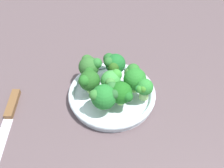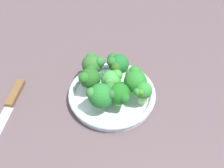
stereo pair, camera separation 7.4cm
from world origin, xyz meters
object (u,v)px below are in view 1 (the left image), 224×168
at_px(broccoli_floret_3, 114,64).
at_px(knife, 8,118).
at_px(bowl, 112,95).
at_px(broccoli_floret_5, 89,80).
at_px(broccoli_floret_4, 89,66).
at_px(broccoli_floret_0, 121,93).
at_px(broccoli_floret_6, 112,80).
at_px(broccoli_floret_2, 144,88).
at_px(broccoli_floret_7, 104,96).
at_px(broccoli_floret_1, 134,77).

distance_m(broccoli_floret_3, knife, 0.32).
bearing_deg(bowl, broccoli_floret_5, -16.13).
relative_size(broccoli_floret_3, broccoli_floret_4, 0.96).
relative_size(broccoli_floret_0, broccoli_floret_6, 1.01).
xyz_separation_m(broccoli_floret_4, broccoli_floret_5, (0.01, 0.05, -0.00)).
bearing_deg(broccoli_floret_2, broccoli_floret_7, 2.35).
bearing_deg(broccoli_floret_6, broccoli_floret_4, -54.13).
bearing_deg(broccoli_floret_4, broccoli_floret_3, 176.62).
xyz_separation_m(broccoli_floret_5, broccoli_floret_6, (-0.06, 0.01, 0.00)).
height_order(broccoli_floret_7, knife, broccoli_floret_7).
xyz_separation_m(broccoli_floret_1, knife, (0.35, 0.01, -0.06)).
bearing_deg(broccoli_floret_1, broccoli_floret_7, 26.47).
bearing_deg(broccoli_floret_6, knife, 2.11).
bearing_deg(broccoli_floret_2, bowl, -29.33).
relative_size(broccoli_floret_6, broccoli_floret_7, 0.94).
relative_size(broccoli_floret_3, knife, 0.26).
xyz_separation_m(broccoli_floret_3, broccoli_floret_6, (0.02, 0.06, 0.00)).
distance_m(broccoli_floret_0, broccoli_floret_3, 0.11).
bearing_deg(broccoli_floret_0, broccoli_floret_1, -135.86).
relative_size(broccoli_floret_3, broccoli_floret_5, 0.97).
height_order(broccoli_floret_1, broccoli_floret_4, same).
distance_m(broccoli_floret_2, knife, 0.37).
distance_m(broccoli_floret_1, broccoli_floret_4, 0.13).
bearing_deg(bowl, broccoli_floret_6, -90.78).
bearing_deg(broccoli_floret_4, bowl, 124.53).
height_order(broccoli_floret_2, knife, broccoli_floret_2).
height_order(broccoli_floret_3, broccoli_floret_7, broccoli_floret_7).
xyz_separation_m(bowl, broccoli_floret_0, (-0.01, 0.05, 0.05)).
relative_size(bowl, broccoli_floret_0, 3.51).
bearing_deg(broccoli_floret_3, broccoli_floret_7, 64.22).
xyz_separation_m(broccoli_floret_0, knife, (0.30, -0.04, -0.06)).
relative_size(bowl, broccoli_floret_4, 3.44).
height_order(broccoli_floret_0, broccoli_floret_3, broccoli_floret_0).
relative_size(broccoli_floret_0, broccoli_floret_1, 0.97).
xyz_separation_m(broccoli_floret_1, broccoli_floret_4, (0.11, -0.07, 0.00)).
bearing_deg(broccoli_floret_6, broccoli_floret_5, -13.07).
height_order(broccoli_floret_0, broccoli_floret_6, same).
bearing_deg(broccoli_floret_4, broccoli_floret_6, 125.87).
bearing_deg(broccoli_floret_6, broccoli_floret_3, -108.83).
relative_size(broccoli_floret_1, knife, 0.27).
bearing_deg(broccoli_floret_0, bowl, -74.38).
height_order(broccoli_floret_4, broccoli_floret_5, broccoli_floret_4).
relative_size(broccoli_floret_7, knife, 0.28).
bearing_deg(broccoli_floret_2, broccoli_floret_3, -63.52).
bearing_deg(knife, broccoli_floret_4, -161.95).
xyz_separation_m(broccoli_floret_2, broccoli_floret_7, (0.11, 0.00, 0.00)).
bearing_deg(broccoli_floret_4, broccoli_floret_2, 137.70).
bearing_deg(knife, broccoli_floret_6, -177.89).
xyz_separation_m(broccoli_floret_2, broccoli_floret_5, (0.13, -0.06, 0.00)).
bearing_deg(broccoli_floret_3, broccoli_floret_2, 116.48).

